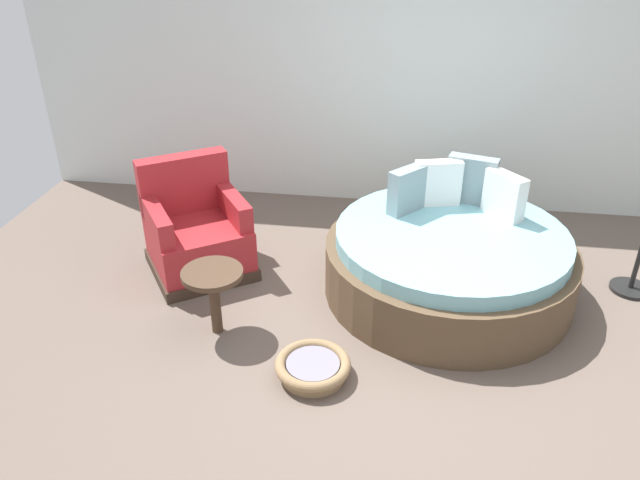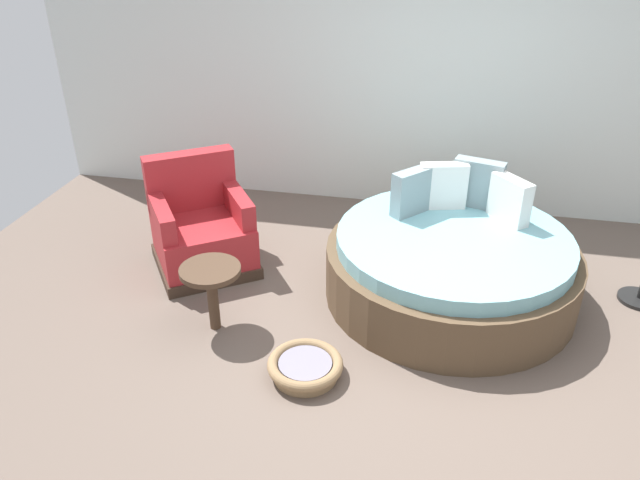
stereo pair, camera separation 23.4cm
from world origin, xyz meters
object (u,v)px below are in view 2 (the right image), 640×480
at_px(round_daybed, 451,264).
at_px(side_table, 211,279).
at_px(red_armchair, 201,230).
at_px(pet_basket, 305,367).

relative_size(round_daybed, side_table, 3.79).
height_order(red_armchair, pet_basket, red_armchair).
distance_m(round_daybed, red_armchair, 2.11).
xyz_separation_m(round_daybed, red_armchair, (-2.11, 0.06, 0.05)).
bearing_deg(red_armchair, pet_basket, -46.01).
bearing_deg(side_table, round_daybed, 25.26).
bearing_deg(pet_basket, round_daybed, 52.27).
bearing_deg(red_armchair, side_table, -64.03).
bearing_deg(side_table, red_armchair, 115.97).
height_order(red_armchair, side_table, red_armchair).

